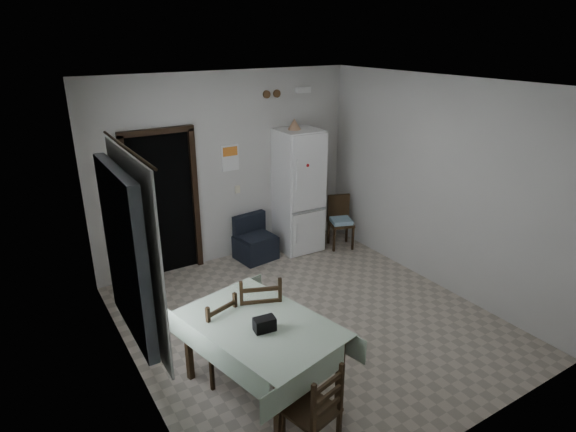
% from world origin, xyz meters
% --- Properties ---
extents(ground, '(4.50, 4.50, 0.00)m').
position_xyz_m(ground, '(0.00, 0.00, 0.00)').
color(ground, '#A59887').
rests_on(ground, ground).
extents(ceiling, '(4.20, 4.50, 0.02)m').
position_xyz_m(ceiling, '(0.00, 0.00, 2.90)').
color(ceiling, white).
rests_on(ceiling, ground).
extents(wall_back, '(4.20, 0.02, 2.90)m').
position_xyz_m(wall_back, '(0.00, 2.25, 1.45)').
color(wall_back, beige).
rests_on(wall_back, ground).
extents(wall_front, '(4.20, 0.02, 2.90)m').
position_xyz_m(wall_front, '(0.00, -2.25, 1.45)').
color(wall_front, beige).
rests_on(wall_front, ground).
extents(wall_left, '(0.02, 4.50, 2.90)m').
position_xyz_m(wall_left, '(-2.10, 0.00, 1.45)').
color(wall_left, beige).
rests_on(wall_left, ground).
extents(wall_right, '(0.02, 4.50, 2.90)m').
position_xyz_m(wall_right, '(2.10, 0.00, 1.45)').
color(wall_right, beige).
rests_on(wall_right, ground).
extents(doorway, '(1.06, 0.52, 2.22)m').
position_xyz_m(doorway, '(-1.05, 2.45, 1.06)').
color(doorway, black).
rests_on(doorway, ground).
extents(window_recess, '(0.10, 1.20, 1.60)m').
position_xyz_m(window_recess, '(-2.15, -0.20, 1.55)').
color(window_recess, silver).
rests_on(window_recess, ground).
extents(curtain, '(0.02, 1.45, 1.85)m').
position_xyz_m(curtain, '(-2.04, -0.20, 1.55)').
color(curtain, silver).
rests_on(curtain, ground).
extents(curtain_rod, '(0.02, 1.60, 0.02)m').
position_xyz_m(curtain_rod, '(-2.03, -0.20, 2.50)').
color(curtain_rod, black).
rests_on(curtain_rod, ground).
extents(calendar, '(0.28, 0.02, 0.40)m').
position_xyz_m(calendar, '(0.05, 2.24, 1.62)').
color(calendar, white).
rests_on(calendar, ground).
extents(calendar_image, '(0.24, 0.01, 0.14)m').
position_xyz_m(calendar_image, '(0.05, 2.23, 1.72)').
color(calendar_image, orange).
rests_on(calendar_image, ground).
extents(light_switch, '(0.08, 0.02, 0.12)m').
position_xyz_m(light_switch, '(0.15, 2.24, 1.10)').
color(light_switch, beige).
rests_on(light_switch, ground).
extents(vent_left, '(0.12, 0.03, 0.12)m').
position_xyz_m(vent_left, '(0.70, 2.23, 2.52)').
color(vent_left, brown).
rests_on(vent_left, ground).
extents(vent_right, '(0.12, 0.03, 0.12)m').
position_xyz_m(vent_right, '(0.88, 2.23, 2.52)').
color(vent_right, brown).
rests_on(vent_right, ground).
extents(emergency_light, '(0.25, 0.07, 0.09)m').
position_xyz_m(emergency_light, '(1.35, 2.21, 2.55)').
color(emergency_light, white).
rests_on(emergency_light, ground).
extents(fridge, '(0.68, 0.68, 2.00)m').
position_xyz_m(fridge, '(1.08, 1.93, 1.00)').
color(fridge, white).
rests_on(fridge, ground).
extents(tan_cone, '(0.22, 0.22, 0.17)m').
position_xyz_m(tan_cone, '(1.01, 1.94, 2.08)').
color(tan_cone, tan).
rests_on(tan_cone, fridge).
extents(navy_seat, '(0.64, 0.62, 0.70)m').
position_xyz_m(navy_seat, '(0.28, 1.93, 0.35)').
color(navy_seat, black).
rests_on(navy_seat, ground).
extents(corner_chair, '(0.48, 0.48, 0.87)m').
position_xyz_m(corner_chair, '(1.71, 1.58, 0.44)').
color(corner_chair, black).
rests_on(corner_chair, ground).
extents(dining_table, '(1.33, 1.73, 0.81)m').
position_xyz_m(dining_table, '(-1.12, -0.80, 0.40)').
color(dining_table, '#B3CBAD').
rests_on(dining_table, ground).
extents(black_bag, '(0.22, 0.15, 0.13)m').
position_xyz_m(black_bag, '(-1.15, -0.93, 0.87)').
color(black_bag, black).
rests_on(black_bag, dining_table).
extents(dining_chair_far_left, '(0.52, 0.52, 0.96)m').
position_xyz_m(dining_chair_far_left, '(-1.42, -0.30, 0.48)').
color(dining_chair_far_left, black).
rests_on(dining_chair_far_left, ground).
extents(dining_chair_far_right, '(0.60, 0.60, 1.08)m').
position_xyz_m(dining_chair_far_right, '(-0.87, -0.31, 0.54)').
color(dining_chair_far_right, black).
rests_on(dining_chair_far_right, ground).
extents(dining_chair_near_head, '(0.48, 0.48, 0.92)m').
position_xyz_m(dining_chair_near_head, '(-1.13, -1.68, 0.46)').
color(dining_chair_near_head, black).
rests_on(dining_chair_near_head, ground).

